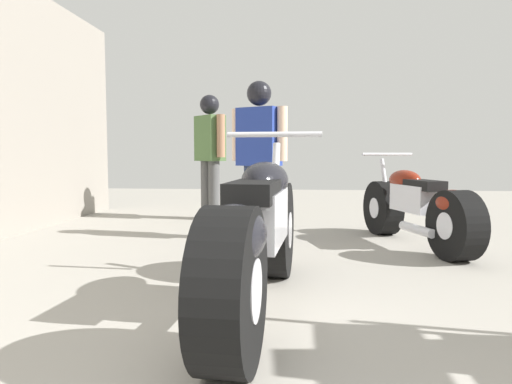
{
  "coord_description": "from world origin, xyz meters",
  "views": [
    {
      "loc": [
        0.12,
        -0.06,
        0.88
      ],
      "look_at": [
        -0.23,
        3.72,
        0.58
      ],
      "focal_mm": 33.29,
      "sensor_mm": 36.0,
      "label": 1
    }
  ],
  "objects_px": {
    "mechanic_in_blue": "(210,145)",
    "motorcycle_maroon_cruiser": "(258,235)",
    "motorcycle_black_naked": "(416,208)",
    "mechanic_with_helmet": "(259,146)"
  },
  "relations": [
    {
      "from": "motorcycle_maroon_cruiser",
      "to": "mechanic_with_helmet",
      "type": "bearing_deg",
      "value": 94.74
    },
    {
      "from": "motorcycle_black_naked",
      "to": "mechanic_with_helmet",
      "type": "xyz_separation_m",
      "value": [
        -1.53,
        0.21,
        0.6
      ]
    },
    {
      "from": "motorcycle_black_naked",
      "to": "mechanic_with_helmet",
      "type": "relative_size",
      "value": 1.17
    },
    {
      "from": "motorcycle_black_naked",
      "to": "mechanic_in_blue",
      "type": "distance_m",
      "value": 2.97
    },
    {
      "from": "motorcycle_black_naked",
      "to": "mechanic_in_blue",
      "type": "xyz_separation_m",
      "value": [
        -2.33,
        1.73,
        0.63
      ]
    },
    {
      "from": "mechanic_with_helmet",
      "to": "motorcycle_black_naked",
      "type": "bearing_deg",
      "value": -7.99
    },
    {
      "from": "mechanic_in_blue",
      "to": "motorcycle_maroon_cruiser",
      "type": "bearing_deg",
      "value": -75.39
    },
    {
      "from": "mechanic_in_blue",
      "to": "mechanic_with_helmet",
      "type": "height_order",
      "value": "mechanic_in_blue"
    },
    {
      "from": "motorcycle_maroon_cruiser",
      "to": "motorcycle_black_naked",
      "type": "relative_size",
      "value": 1.17
    },
    {
      "from": "motorcycle_maroon_cruiser",
      "to": "motorcycle_black_naked",
      "type": "xyz_separation_m",
      "value": [
        1.34,
        2.06,
        -0.07
      ]
    }
  ]
}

